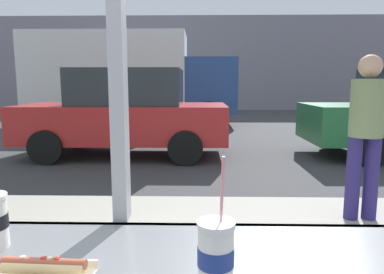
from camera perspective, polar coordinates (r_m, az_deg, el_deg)
name	(u,v)px	position (r m, az deg, el deg)	size (l,w,h in m)	color
ground_plane	(189,141)	(9.27, -0.46, -0.61)	(60.00, 60.00, 0.00)	#38383A
sidewalk_strip	(166,257)	(3.10, -4.27, -18.64)	(16.00, 2.80, 0.12)	#9E998E
building_facade_far	(195,64)	(20.68, 0.52, 11.64)	(28.00, 1.20, 5.17)	gray
soda_cup_left	(216,255)	(0.87, 3.83, -18.44)	(0.09, 0.09, 0.33)	white
hotdog_tray_near	(44,269)	(1.02, -22.64, -18.92)	(0.25, 0.10, 0.05)	beige
parked_car_red	(126,113)	(7.41, -10.57, 3.87)	(4.14, 1.97, 1.77)	red
box_truck	(127,77)	(12.99, -10.40, 9.54)	(7.27, 2.44, 3.22)	silver
pedestrian	(366,127)	(3.86, 26.16, 1.42)	(0.32, 0.32, 1.63)	navy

